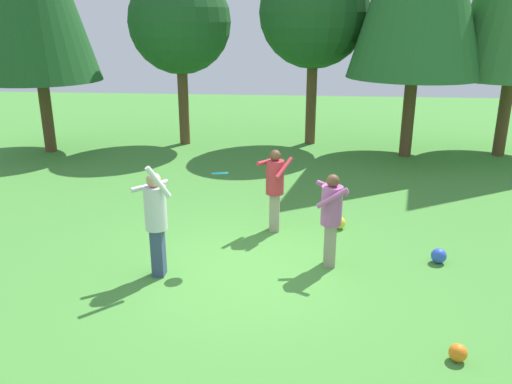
{
  "coord_description": "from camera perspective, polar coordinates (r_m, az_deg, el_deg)",
  "views": [
    {
      "loc": [
        0.84,
        -7.59,
        3.89
      ],
      "look_at": [
        0.05,
        0.82,
        1.05
      ],
      "focal_mm": 36.44,
      "sensor_mm": 36.0,
      "label": 1
    }
  ],
  "objects": [
    {
      "name": "ball_yellow",
      "position": [
        10.2,
        9.1,
        -3.33
      ],
      "size": [
        0.25,
        0.25,
        0.25
      ],
      "primitive_type": "sphere",
      "color": "yellow",
      "rests_on": "ground_plane"
    },
    {
      "name": "person_bystander",
      "position": [
        8.4,
        8.27,
        -2.3
      ],
      "size": [
        0.54,
        0.5,
        1.57
      ],
      "rotation": [
        0.0,
        0.0,
        3.1
      ],
      "color": "gray",
      "rests_on": "ground_plane"
    },
    {
      "name": "ball_blue",
      "position": [
        9.23,
        19.42,
        -6.62
      ],
      "size": [
        0.25,
        0.25,
        0.25
      ],
      "primitive_type": "sphere",
      "color": "blue",
      "rests_on": "ground_plane"
    },
    {
      "name": "tree_center",
      "position": [
        16.67,
        6.4,
        18.95
      ],
      "size": [
        3.35,
        3.35,
        5.72
      ],
      "color": "brown",
      "rests_on": "ground_plane"
    },
    {
      "name": "tree_left",
      "position": [
        16.69,
        -8.35,
        17.92
      ],
      "size": [
        3.12,
        3.12,
        5.33
      ],
      "color": "brown",
      "rests_on": "ground_plane"
    },
    {
      "name": "frisbee",
      "position": [
        8.36,
        -3.98,
        2.08
      ],
      "size": [
        0.33,
        0.32,
        0.11
      ],
      "color": "#2393D1"
    },
    {
      "name": "ball_orange",
      "position": [
        6.89,
        21.29,
        -16.12
      ],
      "size": [
        0.22,
        0.22,
        0.22
      ],
      "primitive_type": "sphere",
      "color": "orange",
      "rests_on": "ground_plane"
    },
    {
      "name": "ground_plane",
      "position": [
        8.57,
        -0.86,
        -8.4
      ],
      "size": [
        40.0,
        40.0,
        0.0
      ],
      "primitive_type": "plane",
      "color": "#478C38"
    },
    {
      "name": "person_thrower",
      "position": [
        8.11,
        -10.94,
        -2.55
      ],
      "size": [
        0.67,
        0.67,
        1.87
      ],
      "rotation": [
        0.0,
        0.0,
        0.63
      ],
      "color": "#38476B",
      "rests_on": "ground_plane"
    },
    {
      "name": "person_catcher",
      "position": [
        9.73,
        2.08,
        0.91
      ],
      "size": [
        0.69,
        0.71,
        1.59
      ],
      "rotation": [
        0.0,
        0.0,
        -2.11
      ],
      "color": "gray",
      "rests_on": "ground_plane"
    }
  ]
}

